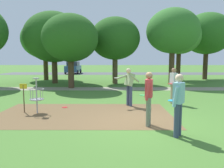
# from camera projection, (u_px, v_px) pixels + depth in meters

# --- Properties ---
(ground_plane) EXTENTS (160.00, 160.00, 0.00)m
(ground_plane) POSITION_uv_depth(u_px,v_px,m) (145.00, 123.00, 7.01)
(ground_plane) COLOR #47752D
(dirt_tee_pad) EXTENTS (6.70, 3.75, 0.01)m
(dirt_tee_pad) POSITION_uv_depth(u_px,v_px,m) (83.00, 114.00, 8.14)
(dirt_tee_pad) COLOR brown
(dirt_tee_pad) RESTS_ON ground
(disc_golf_basket) EXTENTS (0.98, 0.58, 1.39)m
(disc_golf_basket) POSITION_uv_depth(u_px,v_px,m) (35.00, 94.00, 8.25)
(disc_golf_basket) COLOR #9E9EA3
(disc_golf_basket) RESTS_ON ground
(player_foreground_watching) EXTENTS (1.16, 0.51, 1.71)m
(player_foreground_watching) POSITION_uv_depth(u_px,v_px,m) (129.00, 84.00, 9.51)
(player_foreground_watching) COLOR #384260
(player_foreground_watching) RESTS_ON ground
(player_throwing) EXTENTS (0.45, 0.48, 1.71)m
(player_throwing) POSITION_uv_depth(u_px,v_px,m) (178.00, 101.00, 5.69)
(player_throwing) COLOR #384260
(player_throwing) RESTS_ON ground
(player_waiting_left) EXTENTS (0.44, 0.49, 1.71)m
(player_waiting_left) POSITION_uv_depth(u_px,v_px,m) (149.00, 96.00, 6.62)
(player_waiting_left) COLOR slate
(player_waiting_left) RESTS_ON ground
(player_waiting_right) EXTENTS (0.44, 0.50, 1.71)m
(player_waiting_right) POSITION_uv_depth(u_px,v_px,m) (173.00, 84.00, 9.93)
(player_waiting_right) COLOR tan
(player_waiting_right) RESTS_ON ground
(frisbee_by_tee) EXTENTS (0.24, 0.24, 0.02)m
(frisbee_by_tee) POSITION_uv_depth(u_px,v_px,m) (65.00, 107.00, 9.27)
(frisbee_by_tee) COLOR red
(frisbee_by_tee) RESTS_ON ground
(tree_near_left) EXTENTS (5.16, 5.16, 6.26)m
(tree_near_left) POSITION_uv_depth(u_px,v_px,m) (54.00, 37.00, 18.47)
(tree_near_left) COLOR #4C3823
(tree_near_left) RESTS_ON ground
(tree_near_right) EXTENTS (4.31, 4.31, 5.76)m
(tree_near_right) POSITION_uv_depth(u_px,v_px,m) (115.00, 39.00, 18.30)
(tree_near_right) COLOR brown
(tree_near_right) RESTS_ON ground
(tree_mid_center) EXTENTS (4.08, 4.08, 5.41)m
(tree_mid_center) POSITION_uv_depth(u_px,v_px,m) (70.00, 38.00, 15.36)
(tree_mid_center) COLOR #4C3823
(tree_mid_center) RESTS_ON ground
(tree_mid_right) EXTENTS (4.37, 4.37, 6.39)m
(tree_mid_right) POSITION_uv_depth(u_px,v_px,m) (179.00, 36.00, 21.40)
(tree_mid_right) COLOR #422D1E
(tree_mid_right) RESTS_ON ground
(tree_far_left) EXTENTS (5.08, 5.08, 7.00)m
(tree_far_left) POSITION_uv_depth(u_px,v_px,m) (207.00, 34.00, 22.26)
(tree_far_left) COLOR #422D1E
(tree_far_left) RESTS_ON ground
(tree_far_center) EXTENTS (4.75, 4.75, 6.23)m
(tree_far_center) POSITION_uv_depth(u_px,v_px,m) (45.00, 39.00, 21.75)
(tree_far_center) COLOR #4C3823
(tree_far_center) RESTS_ON ground
(tree_far_right) EXTENTS (4.39, 4.39, 6.36)m
(tree_far_right) POSITION_uv_depth(u_px,v_px,m) (173.00, 31.00, 17.62)
(tree_far_right) COLOR #4C3823
(tree_far_right) RESTS_ON ground
(parking_lot_strip) EXTENTS (36.00, 6.00, 0.01)m
(parking_lot_strip) POSITION_uv_depth(u_px,v_px,m) (120.00, 73.00, 32.56)
(parking_lot_strip) COLOR #4C4C51
(parking_lot_strip) RESTS_ON ground
(parked_car_leftmost) EXTENTS (2.04, 4.23, 1.84)m
(parked_car_leftmost) POSITION_uv_depth(u_px,v_px,m) (73.00, 68.00, 32.26)
(parked_car_leftmost) COLOR #2D4784
(parked_car_leftmost) RESTS_ON ground
(gravel_path) EXTENTS (40.00, 1.72, 0.00)m
(gravel_path) POSITION_uv_depth(u_px,v_px,m) (128.00, 89.00, 15.32)
(gravel_path) COLOR gray
(gravel_path) RESTS_ON ground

